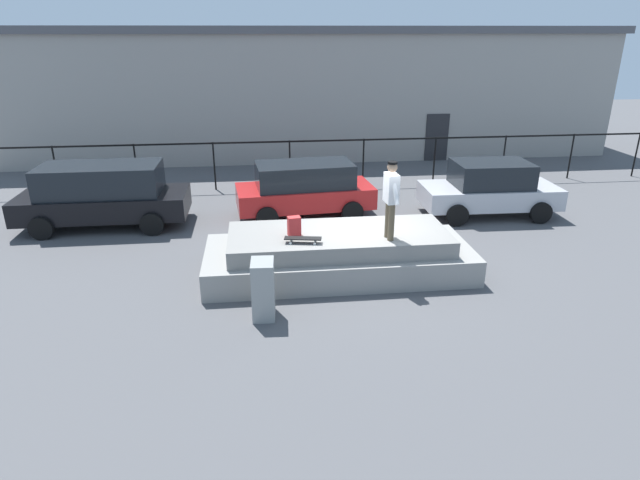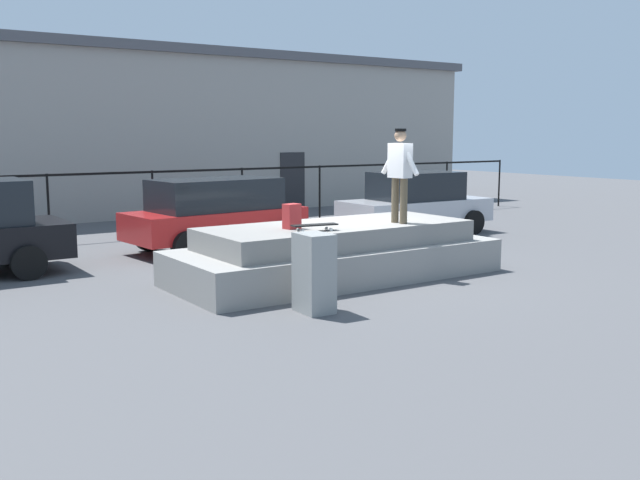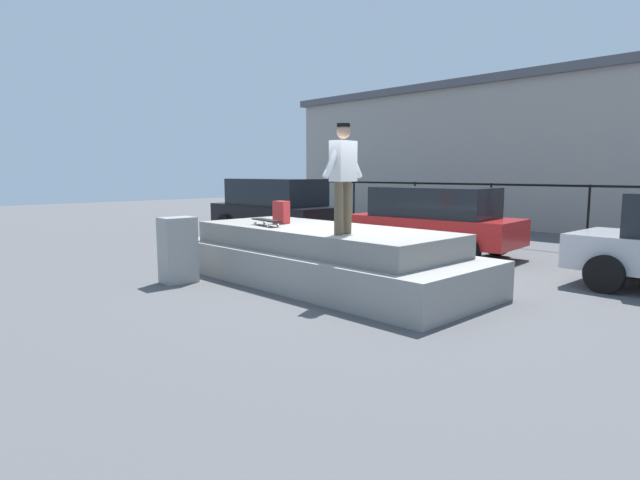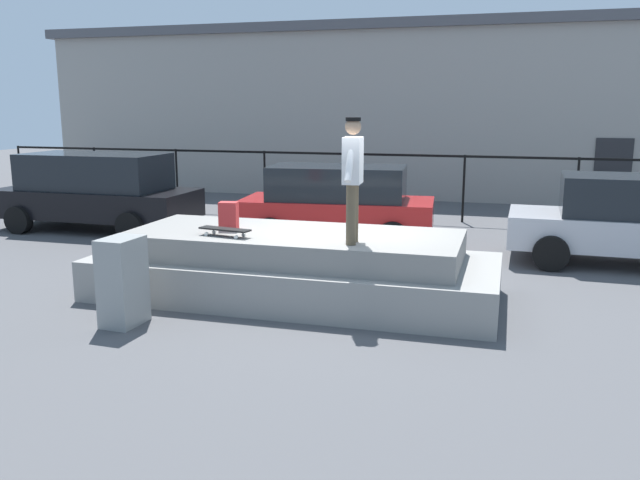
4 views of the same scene
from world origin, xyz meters
name	(u,v)px [view 4 (image 4 of 4)]	position (x,y,z in m)	size (l,w,h in m)	color
ground_plane	(341,295)	(0.00, 0.00, 0.00)	(60.00, 60.00, 0.00)	#4C4C4F
concrete_ledge	(294,267)	(-0.69, -0.25, 0.46)	(6.16, 2.46, 1.01)	gray
skateboarder	(353,172)	(0.35, -0.79, 2.02)	(0.27, 0.95, 1.74)	brown
skateboard	(225,230)	(-1.57, -0.83, 1.11)	(0.83, 0.34, 0.12)	black
backpack	(229,216)	(-1.72, -0.34, 1.23)	(0.28, 0.20, 0.44)	red
car_black_hatchback_near	(96,190)	(-6.92, 3.72, 0.95)	(4.72, 2.11, 1.81)	black
car_red_hatchback_mid	(337,202)	(-1.10, 3.94, 0.88)	(4.22, 2.25, 1.64)	#B21E1E
car_silver_sedan_far	(624,220)	(4.50, 3.38, 0.84)	(4.11, 2.07, 1.66)	#B7B7BC
utility_box	(123,282)	(-2.47, -2.16, 0.60)	(0.44, 0.60, 1.19)	gray
fence_row	(411,172)	(0.00, 7.19, 1.24)	(24.06, 0.06, 1.70)	black
warehouse_building	(441,110)	(0.00, 13.84, 2.75)	(26.70, 6.52, 5.47)	gray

